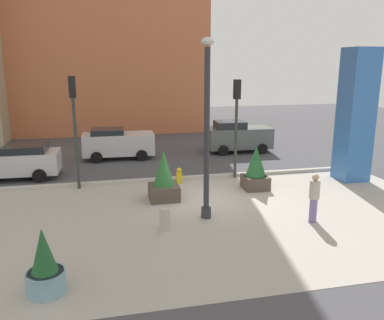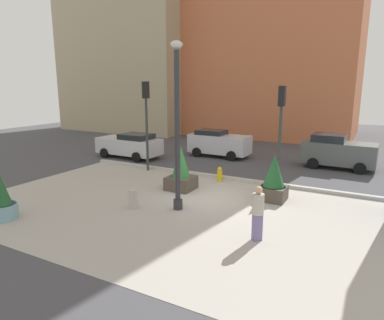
{
  "view_description": "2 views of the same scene",
  "coord_description": "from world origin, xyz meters",
  "px_view_note": "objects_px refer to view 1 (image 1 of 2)",
  "views": [
    {
      "loc": [
        -3.97,
        -14.97,
        5.5
      ],
      "look_at": [
        -0.7,
        -0.27,
        1.8
      ],
      "focal_mm": 37.39,
      "sensor_mm": 36.0,
      "label": 1
    },
    {
      "loc": [
        6.01,
        -12.76,
        4.78
      ],
      "look_at": [
        -0.63,
        -0.44,
        1.7
      ],
      "focal_mm": 32.2,
      "sensor_mm": 36.0,
      "label": 2
    }
  ],
  "objects_px": {
    "concrete_bollard": "(165,219)",
    "car_intersection": "(14,162)",
    "potted_plant_mid_plaza": "(256,169)",
    "traffic_light_corner": "(74,115)",
    "traffic_light_far_side": "(236,113)",
    "pedestrian_crossing": "(314,195)",
    "fire_hydrant": "(179,176)",
    "car_curb_west": "(118,143)",
    "art_pillar_blue": "(356,116)",
    "potted_plant_by_pillar": "(164,179)",
    "car_curb_east": "(238,136)",
    "potted_plant_near_right": "(45,268)",
    "lamp_post": "(207,134)"
  },
  "relations": [
    {
      "from": "potted_plant_mid_plaza",
      "to": "car_intersection",
      "type": "height_order",
      "value": "potted_plant_mid_plaza"
    },
    {
      "from": "concrete_bollard",
      "to": "pedestrian_crossing",
      "type": "relative_size",
      "value": 0.43
    },
    {
      "from": "traffic_light_far_side",
      "to": "potted_plant_by_pillar",
      "type": "bearing_deg",
      "value": -148.02
    },
    {
      "from": "art_pillar_blue",
      "to": "potted_plant_by_pillar",
      "type": "relative_size",
      "value": 2.98
    },
    {
      "from": "fire_hydrant",
      "to": "car_intersection",
      "type": "xyz_separation_m",
      "value": [
        -7.63,
        2.52,
        0.47
      ]
    },
    {
      "from": "potted_plant_near_right",
      "to": "traffic_light_far_side",
      "type": "height_order",
      "value": "traffic_light_far_side"
    },
    {
      "from": "fire_hydrant",
      "to": "traffic_light_far_side",
      "type": "height_order",
      "value": "traffic_light_far_side"
    },
    {
      "from": "art_pillar_blue",
      "to": "potted_plant_near_right",
      "type": "distance_m",
      "value": 15.03
    },
    {
      "from": "car_curb_west",
      "to": "car_curb_east",
      "type": "bearing_deg",
      "value": 1.86
    },
    {
      "from": "car_curb_west",
      "to": "potted_plant_by_pillar",
      "type": "bearing_deg",
      "value": -78.73
    },
    {
      "from": "traffic_light_corner",
      "to": "car_curb_west",
      "type": "xyz_separation_m",
      "value": [
        1.95,
        5.45,
        -2.4
      ]
    },
    {
      "from": "car_curb_west",
      "to": "car_curb_east",
      "type": "distance_m",
      "value": 7.43
    },
    {
      "from": "art_pillar_blue",
      "to": "car_curb_east",
      "type": "xyz_separation_m",
      "value": [
        -3.3,
        7.0,
        -2.1
      ]
    },
    {
      "from": "art_pillar_blue",
      "to": "fire_hydrant",
      "type": "height_order",
      "value": "art_pillar_blue"
    },
    {
      "from": "traffic_light_far_side",
      "to": "pedestrian_crossing",
      "type": "distance_m",
      "value": 6.36
    },
    {
      "from": "potted_plant_by_pillar",
      "to": "traffic_light_far_side",
      "type": "xyz_separation_m",
      "value": [
        3.86,
        2.41,
        2.3
      ]
    },
    {
      "from": "concrete_bollard",
      "to": "pedestrian_crossing",
      "type": "height_order",
      "value": "pedestrian_crossing"
    },
    {
      "from": "lamp_post",
      "to": "car_curb_west",
      "type": "bearing_deg",
      "value": 105.24
    },
    {
      "from": "fire_hydrant",
      "to": "concrete_bollard",
      "type": "relative_size",
      "value": 1.0
    },
    {
      "from": "traffic_light_far_side",
      "to": "car_curb_west",
      "type": "bearing_deg",
      "value": 135.49
    },
    {
      "from": "lamp_post",
      "to": "art_pillar_blue",
      "type": "distance_m",
      "value": 8.63
    },
    {
      "from": "art_pillar_blue",
      "to": "traffic_light_corner",
      "type": "bearing_deg",
      "value": 174.11
    },
    {
      "from": "art_pillar_blue",
      "to": "concrete_bollard",
      "type": "height_order",
      "value": "art_pillar_blue"
    },
    {
      "from": "car_curb_west",
      "to": "car_curb_east",
      "type": "xyz_separation_m",
      "value": [
        7.42,
        0.24,
        0.06
      ]
    },
    {
      "from": "potted_plant_mid_plaza",
      "to": "car_curb_east",
      "type": "height_order",
      "value": "potted_plant_mid_plaza"
    },
    {
      "from": "pedestrian_crossing",
      "to": "lamp_post",
      "type": "bearing_deg",
      "value": 161.42
    },
    {
      "from": "concrete_bollard",
      "to": "lamp_post",
      "type": "bearing_deg",
      "value": 24.17
    },
    {
      "from": "car_curb_east",
      "to": "pedestrian_crossing",
      "type": "relative_size",
      "value": 2.29
    },
    {
      "from": "car_intersection",
      "to": "pedestrian_crossing",
      "type": "relative_size",
      "value": 2.51
    },
    {
      "from": "fire_hydrant",
      "to": "car_curb_west",
      "type": "relative_size",
      "value": 0.18
    },
    {
      "from": "potted_plant_by_pillar",
      "to": "traffic_light_far_side",
      "type": "relative_size",
      "value": 0.44
    },
    {
      "from": "concrete_bollard",
      "to": "car_curb_west",
      "type": "distance_m",
      "value": 10.81
    },
    {
      "from": "fire_hydrant",
      "to": "art_pillar_blue",
      "type": "bearing_deg",
      "value": -7.88
    },
    {
      "from": "traffic_light_far_side",
      "to": "traffic_light_corner",
      "type": "relative_size",
      "value": 0.96
    },
    {
      "from": "potted_plant_mid_plaza",
      "to": "traffic_light_far_side",
      "type": "distance_m",
      "value": 2.97
    },
    {
      "from": "car_curb_west",
      "to": "concrete_bollard",
      "type": "bearing_deg",
      "value": -84.13
    },
    {
      "from": "traffic_light_corner",
      "to": "potted_plant_mid_plaza",
      "type": "bearing_deg",
      "value": -12.86
    },
    {
      "from": "potted_plant_near_right",
      "to": "car_curb_west",
      "type": "bearing_deg",
      "value": 80.59
    },
    {
      "from": "potted_plant_mid_plaza",
      "to": "traffic_light_corner",
      "type": "xyz_separation_m",
      "value": [
        -7.66,
        1.75,
        2.41
      ]
    },
    {
      "from": "art_pillar_blue",
      "to": "car_curb_east",
      "type": "distance_m",
      "value": 8.02
    },
    {
      "from": "potted_plant_near_right",
      "to": "traffic_light_far_side",
      "type": "distance_m",
      "value": 11.78
    },
    {
      "from": "potted_plant_near_right",
      "to": "fire_hydrant",
      "type": "distance_m",
      "value": 9.57
    },
    {
      "from": "potted_plant_near_right",
      "to": "traffic_light_corner",
      "type": "height_order",
      "value": "traffic_light_corner"
    },
    {
      "from": "concrete_bollard",
      "to": "car_intersection",
      "type": "distance_m",
      "value": 9.83
    },
    {
      "from": "car_curb_west",
      "to": "pedestrian_crossing",
      "type": "bearing_deg",
      "value": -60.66
    },
    {
      "from": "potted_plant_mid_plaza",
      "to": "concrete_bollard",
      "type": "bearing_deg",
      "value": -142.44
    },
    {
      "from": "lamp_post",
      "to": "traffic_light_corner",
      "type": "bearing_deg",
      "value": 135.73
    },
    {
      "from": "traffic_light_corner",
      "to": "traffic_light_far_side",
      "type": "bearing_deg",
      "value": 1.14
    },
    {
      "from": "concrete_bollard",
      "to": "art_pillar_blue",
      "type": "bearing_deg",
      "value": 22.48
    },
    {
      "from": "car_curb_east",
      "to": "potted_plant_near_right",
      "type": "bearing_deg",
      "value": -124.56
    }
  ]
}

